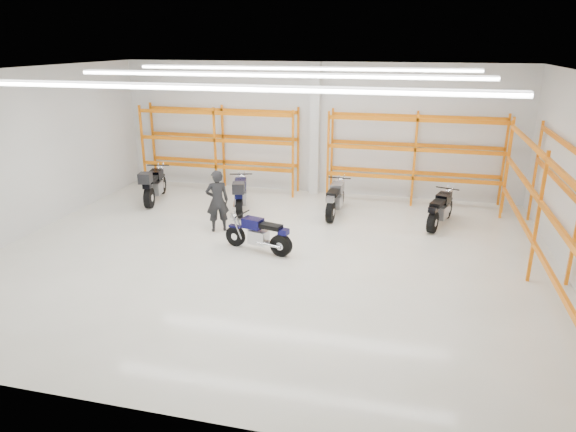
% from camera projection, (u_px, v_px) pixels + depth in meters
% --- Properties ---
extents(ground, '(14.00, 14.00, 0.00)m').
position_uv_depth(ground, '(270.00, 255.00, 13.01)').
color(ground, beige).
rests_on(ground, ground).
extents(room_shell, '(14.02, 12.02, 4.51)m').
position_uv_depth(room_shell, '(268.00, 126.00, 11.97)').
color(room_shell, silver).
rests_on(room_shell, ground).
extents(motorcycle_main, '(1.92, 0.81, 0.96)m').
position_uv_depth(motorcycle_main, '(261.00, 235.00, 13.11)').
color(motorcycle_main, black).
rests_on(motorcycle_main, ground).
extents(motorcycle_back_a, '(0.93, 2.37, 1.22)m').
position_uv_depth(motorcycle_back_a, '(153.00, 186.00, 17.08)').
color(motorcycle_back_a, black).
rests_on(motorcycle_back_a, ground).
extents(motorcycle_back_b, '(0.99, 2.25, 1.17)m').
position_uv_depth(motorcycle_back_b, '(240.00, 195.00, 16.11)').
color(motorcycle_back_b, black).
rests_on(motorcycle_back_b, ground).
extents(motorcycle_back_c, '(0.72, 2.17, 1.07)m').
position_uv_depth(motorcycle_back_c, '(335.00, 200.00, 15.85)').
color(motorcycle_back_c, black).
rests_on(motorcycle_back_c, ground).
extents(motorcycle_back_d, '(0.94, 2.02, 1.02)m').
position_uv_depth(motorcycle_back_d, '(440.00, 210.00, 14.91)').
color(motorcycle_back_d, black).
rests_on(motorcycle_back_d, ground).
extents(standing_man, '(0.77, 0.68, 1.78)m').
position_uv_depth(standing_man, '(217.00, 201.00, 14.42)').
color(standing_man, black).
rests_on(standing_man, ground).
extents(structural_column, '(0.32, 0.32, 4.50)m').
position_uv_depth(structural_column, '(315.00, 130.00, 17.63)').
color(structural_column, white).
rests_on(structural_column, ground).
extents(pallet_racking_back_left, '(5.67, 0.87, 3.00)m').
position_uv_depth(pallet_racking_back_left, '(219.00, 141.00, 18.23)').
color(pallet_racking_back_left, '#E36800').
rests_on(pallet_racking_back_left, ground).
extents(pallet_racking_back_right, '(5.67, 0.87, 3.00)m').
position_uv_depth(pallet_racking_back_right, '(415.00, 150.00, 16.69)').
color(pallet_racking_back_right, '#E36800').
rests_on(pallet_racking_back_right, ground).
extents(pallet_racking_side, '(0.87, 9.07, 3.00)m').
position_uv_depth(pallet_racking_side, '(560.00, 206.00, 10.95)').
color(pallet_racking_side, '#E36800').
rests_on(pallet_racking_side, ground).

